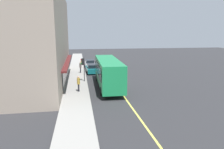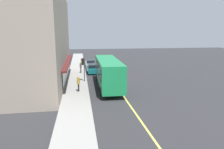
{
  "view_description": "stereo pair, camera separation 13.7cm",
  "coord_description": "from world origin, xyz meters",
  "px_view_note": "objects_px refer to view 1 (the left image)",
  "views": [
    {
      "loc": [
        -26.61,
        4.68,
        6.76
      ],
      "look_at": [
        -1.81,
        0.62,
        1.6
      ],
      "focal_mm": 32.72,
      "sensor_mm": 36.0,
      "label": 1
    },
    {
      "loc": [
        -26.63,
        4.55,
        6.76
      ],
      "look_at": [
        -1.81,
        0.62,
        1.6
      ],
      "focal_mm": 32.72,
      "sensor_mm": 36.0,
      "label": 2
    }
  ],
  "objects_px": {
    "bus": "(108,72)",
    "pedestrian_at_corner": "(78,82)",
    "traffic_light": "(83,64)",
    "car_silver": "(90,64)",
    "car_teal": "(92,69)",
    "pedestrian_waiting": "(80,66)"
  },
  "relations": [
    {
      "from": "pedestrian_waiting",
      "to": "bus",
      "type": "bearing_deg",
      "value": -160.06
    },
    {
      "from": "bus",
      "to": "pedestrian_at_corner",
      "type": "height_order",
      "value": "bus"
    },
    {
      "from": "car_silver",
      "to": "pedestrian_waiting",
      "type": "bearing_deg",
      "value": 161.94
    },
    {
      "from": "bus",
      "to": "traffic_light",
      "type": "distance_m",
      "value": 4.27
    },
    {
      "from": "traffic_light",
      "to": "car_silver",
      "type": "xyz_separation_m",
      "value": [
        12.15,
        -1.62,
        -1.79
      ]
    },
    {
      "from": "pedestrian_at_corner",
      "to": "pedestrian_waiting",
      "type": "bearing_deg",
      "value": -1.8
    },
    {
      "from": "bus",
      "to": "pedestrian_waiting",
      "type": "distance_m",
      "value": 9.84
    },
    {
      "from": "car_teal",
      "to": "pedestrian_waiting",
      "type": "distance_m",
      "value": 2.01
    },
    {
      "from": "traffic_light",
      "to": "car_silver",
      "type": "bearing_deg",
      "value": -7.59
    },
    {
      "from": "traffic_light",
      "to": "car_teal",
      "type": "xyz_separation_m",
      "value": [
        6.6,
        -1.62,
        -1.79
      ]
    },
    {
      "from": "car_teal",
      "to": "pedestrian_waiting",
      "type": "xyz_separation_m",
      "value": [
        -0.32,
        1.92,
        0.52
      ]
    },
    {
      "from": "bus",
      "to": "pedestrian_at_corner",
      "type": "xyz_separation_m",
      "value": [
        -1.99,
        3.7,
        -0.74
      ]
    },
    {
      "from": "car_teal",
      "to": "pedestrian_waiting",
      "type": "height_order",
      "value": "pedestrian_waiting"
    },
    {
      "from": "traffic_light",
      "to": "car_teal",
      "type": "distance_m",
      "value": 7.03
    },
    {
      "from": "car_teal",
      "to": "pedestrian_at_corner",
      "type": "xyz_separation_m",
      "value": [
        -11.53,
        2.27,
        0.5
      ]
    },
    {
      "from": "bus",
      "to": "pedestrian_waiting",
      "type": "xyz_separation_m",
      "value": [
        9.22,
        3.34,
        -0.72
      ]
    },
    {
      "from": "traffic_light",
      "to": "car_teal",
      "type": "relative_size",
      "value": 0.73
    },
    {
      "from": "car_silver",
      "to": "bus",
      "type": "bearing_deg",
      "value": -174.58
    },
    {
      "from": "car_teal",
      "to": "traffic_light",
      "type": "bearing_deg",
      "value": 166.18
    },
    {
      "from": "pedestrian_at_corner",
      "to": "pedestrian_waiting",
      "type": "relative_size",
      "value": 0.99
    },
    {
      "from": "traffic_light",
      "to": "car_silver",
      "type": "distance_m",
      "value": 12.39
    },
    {
      "from": "bus",
      "to": "pedestrian_at_corner",
      "type": "bearing_deg",
      "value": 118.34
    }
  ]
}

